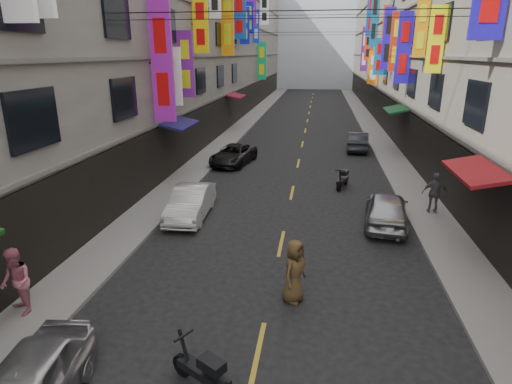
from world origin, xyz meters
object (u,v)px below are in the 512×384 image
(car_left_far, at_px, (233,155))
(pedestrian_lfar, at_px, (16,282))
(pedestrian_rfar, at_px, (435,193))
(scooter_far_right, at_px, (343,179))
(pedestrian_crossing, at_px, (294,271))
(car_right_mid, at_px, (387,209))
(scooter_crossing, at_px, (204,372))
(car_right_far, at_px, (358,141))
(car_left_mid, at_px, (191,202))

(car_left_far, distance_m, pedestrian_lfar, 16.94)
(pedestrian_rfar, bearing_deg, pedestrian_lfar, 40.85)
(scooter_far_right, relative_size, pedestrian_crossing, 0.96)
(car_right_mid, distance_m, pedestrian_crossing, 6.94)
(scooter_crossing, distance_m, car_right_mid, 10.89)
(scooter_far_right, height_order, pedestrian_rfar, pedestrian_rfar)
(car_right_far, xyz_separation_m, pedestrian_lfar, (-10.31, -21.93, 0.37))
(scooter_far_right, distance_m, car_right_far, 9.30)
(car_left_mid, xyz_separation_m, car_right_mid, (8.00, 0.32, 0.03))
(car_right_mid, xyz_separation_m, pedestrian_crossing, (-3.32, -6.09, 0.23))
(car_left_far, xyz_separation_m, pedestrian_rfar, (10.13, -7.46, 0.40))
(scooter_crossing, relative_size, scooter_far_right, 0.92)
(pedestrian_crossing, bearing_deg, car_right_mid, -1.99)
(car_left_mid, bearing_deg, pedestrian_rfar, 7.18)
(car_left_mid, distance_m, car_left_far, 9.19)
(scooter_far_right, distance_m, car_left_mid, 8.32)
(pedestrian_crossing, bearing_deg, car_right_far, 17.34)
(car_right_far, bearing_deg, scooter_crossing, 83.24)
(scooter_crossing, distance_m, car_left_mid, 9.90)
(scooter_crossing, bearing_deg, car_right_mid, 4.41)
(car_left_mid, height_order, pedestrian_lfar, pedestrian_lfar)
(scooter_crossing, distance_m, car_right_far, 24.24)
(car_left_far, xyz_separation_m, car_right_mid, (8.00, -8.87, 0.09))
(pedestrian_crossing, bearing_deg, pedestrian_rfar, -9.42)
(pedestrian_crossing, bearing_deg, scooter_crossing, -177.00)
(scooter_far_right, relative_size, pedestrian_rfar, 1.00)
(scooter_far_right, distance_m, pedestrian_lfar, 15.54)
(scooter_crossing, distance_m, car_left_far, 18.84)
(pedestrian_lfar, bearing_deg, scooter_far_right, 92.08)
(car_right_mid, bearing_deg, car_right_far, -82.49)
(scooter_far_right, relative_size, car_left_mid, 0.44)
(car_right_mid, distance_m, car_right_far, 14.03)
(car_right_far, relative_size, pedestrian_rfar, 2.27)
(pedestrian_rfar, bearing_deg, car_left_far, -32.25)
(scooter_crossing, relative_size, pedestrian_rfar, 0.91)
(pedestrian_rfar, bearing_deg, car_left_mid, 13.78)
(car_right_mid, height_order, car_right_far, car_right_mid)
(scooter_crossing, xyz_separation_m, scooter_far_right, (3.43, 14.56, 0.00))
(scooter_crossing, bearing_deg, car_left_far, 40.65)
(scooter_crossing, xyz_separation_m, pedestrian_crossing, (1.59, 3.63, 0.47))
(car_left_far, bearing_deg, car_right_far, 42.80)
(scooter_far_right, xyz_separation_m, car_left_far, (-6.52, 4.02, 0.15))
(scooter_crossing, xyz_separation_m, pedestrian_lfar, (-5.43, 1.81, 0.58))
(car_right_mid, xyz_separation_m, car_right_far, (-0.03, 14.03, -0.03))
(scooter_far_right, height_order, pedestrian_lfar, pedestrian_lfar)
(car_right_mid, height_order, pedestrian_crossing, pedestrian_crossing)
(scooter_crossing, height_order, car_right_mid, car_right_mid)
(car_right_far, xyz_separation_m, pedestrian_crossing, (-3.29, -20.11, 0.26))
(scooter_crossing, xyz_separation_m, car_right_mid, (4.91, 9.72, 0.24))
(car_right_mid, distance_m, pedestrian_rfar, 2.58)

